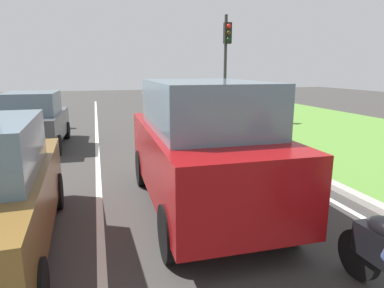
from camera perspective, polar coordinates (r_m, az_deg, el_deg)
The scene contains 8 objects.
ground_plane at distance 11.47m, azimuth -12.30°, elevation -0.11°, with size 60.00×60.00×0.00m, color #383533.
lane_line_center at distance 11.45m, azimuth -15.79°, elevation -0.30°, with size 0.12×32.00×0.01m, color silver.
lane_line_right_edge at distance 12.21m, azimuth 4.79°, elevation 0.93°, with size 0.12×32.00×0.01m, color silver.
grass_verge_right at distance 14.65m, azimuth 23.05°, elevation 2.02°, with size 9.00×48.00×0.06m, color #548433.
curb_right at distance 12.38m, azimuth 6.96°, elevation 1.31°, with size 0.24×48.00×0.12m, color #9E9B93.
car_suv_ahead at distance 5.83m, azimuth 1.69°, elevation -0.30°, with size 2.02×4.53×2.28m.
car_hatchback_far at distance 11.73m, azimuth -25.13°, elevation 3.65°, with size 1.82×3.74×1.78m.
traffic_light_near_right at distance 15.75m, azimuth 5.86°, elevation 15.26°, with size 0.32×0.50×4.83m.
Camera 1 is at (-0.64, 2.82, 2.47)m, focal length 31.42 mm.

